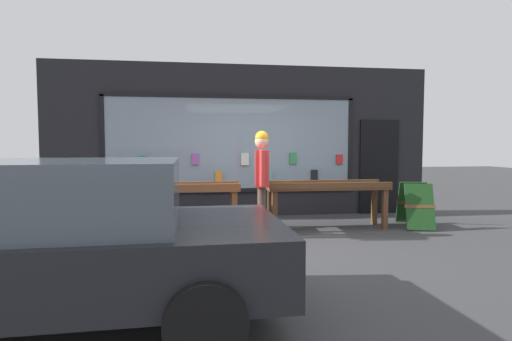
% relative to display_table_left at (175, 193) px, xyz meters
% --- Properties ---
extents(ground_plane, '(40.00, 40.00, 0.00)m').
position_rel_display_table_left_xyz_m(ground_plane, '(1.37, -0.87, -0.70)').
color(ground_plane, '#38383A').
extents(shopfront_facade, '(8.23, 0.29, 3.25)m').
position_rel_display_table_left_xyz_m(shopfront_facade, '(1.40, 1.52, 0.92)').
color(shopfront_facade, black).
rests_on(shopfront_facade, ground_plane).
extents(display_table_left, '(2.25, 0.58, 0.88)m').
position_rel_display_table_left_xyz_m(display_table_left, '(0.00, 0.00, 0.00)').
color(display_table_left, brown).
rests_on(display_table_left, ground_plane).
extents(display_table_right, '(2.26, 0.64, 0.87)m').
position_rel_display_table_left_xyz_m(display_table_right, '(2.75, 0.00, -0.00)').
color(display_table_right, brown).
rests_on(display_table_right, ground_plane).
extents(person_browsing, '(0.28, 0.69, 1.77)m').
position_rel_display_table_left_xyz_m(person_browsing, '(1.45, -0.52, 0.36)').
color(person_browsing, '#4C382D').
rests_on(person_browsing, ground_plane).
extents(small_dog, '(0.40, 0.52, 0.46)m').
position_rel_display_table_left_xyz_m(small_dog, '(1.11, -0.70, -0.38)').
color(small_dog, white).
rests_on(small_dog, ground_plane).
extents(sandwich_board_sign, '(0.69, 0.94, 0.82)m').
position_rel_display_table_left_xyz_m(sandwich_board_sign, '(4.43, -0.13, -0.27)').
color(sandwich_board_sign, '#193F19').
rests_on(sandwich_board_sign, ground_plane).
extents(parked_car, '(4.28, 2.06, 1.41)m').
position_rel_display_table_left_xyz_m(parked_car, '(-0.97, -3.46, 0.05)').
color(parked_car, black).
rests_on(parked_car, ground_plane).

